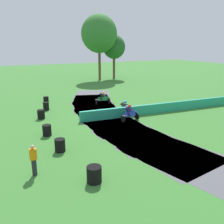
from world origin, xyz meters
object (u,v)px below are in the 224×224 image
at_px(tire_stack_mid_b, 41,114).
at_px(tire_stack_extra_b, 94,174).
at_px(tire_stack_near, 46,99).
at_px(tire_stack_mid_a, 46,106).
at_px(motorcycle_lead_green, 103,98).
at_px(tire_stack_far, 47,130).
at_px(track_marshal, 34,160).
at_px(tire_stack_extra_a, 60,145).
at_px(motorcycle_chase_white, 125,109).
at_px(motorcycle_trailing_blue, 130,113).

xyz_separation_m(tire_stack_mid_b, tire_stack_extra_b, (0.38, -11.34, -0.00)).
bearing_deg(tire_stack_near, tire_stack_mid_a, -101.23).
relative_size(motorcycle_lead_green, tire_stack_mid_a, 2.15).
bearing_deg(tire_stack_far, track_marshal, -108.01).
bearing_deg(tire_stack_extra_a, motorcycle_lead_green, 53.33).
height_order(motorcycle_chase_white, tire_stack_near, motorcycle_chase_white).
bearing_deg(tire_stack_extra_b, motorcycle_lead_green, 64.22).
bearing_deg(motorcycle_trailing_blue, tire_stack_mid_a, 131.84).
relative_size(motorcycle_chase_white, track_marshal, 1.05).
xyz_separation_m(motorcycle_chase_white, tire_stack_mid_b, (-7.10, 2.31, -0.24)).
distance_m(tire_stack_mid_b, tire_stack_far, 4.31).
distance_m(motorcycle_chase_white, tire_stack_extra_b, 11.25).
bearing_deg(motorcycle_lead_green, tire_stack_far, -137.66).
relative_size(tire_stack_near, tire_stack_mid_a, 0.75).
relative_size(motorcycle_chase_white, tire_stack_extra_a, 2.14).
distance_m(tire_stack_far, tire_stack_extra_b, 7.09).
bearing_deg(tire_stack_near, motorcycle_chase_white, -57.54).
distance_m(motorcycle_chase_white, tire_stack_near, 10.11).
height_order(motorcycle_lead_green, tire_stack_mid_a, motorcycle_lead_green).
bearing_deg(motorcycle_lead_green, motorcycle_trailing_blue, -92.76).
bearing_deg(tire_stack_extra_b, tire_stack_extra_a, 98.25).
bearing_deg(tire_stack_extra_a, tire_stack_mid_a, 83.26).
height_order(motorcycle_lead_green, motorcycle_trailing_blue, motorcycle_lead_green).
bearing_deg(motorcycle_chase_white, tire_stack_mid_b, 161.99).
distance_m(motorcycle_lead_green, tire_stack_extra_a, 12.16).
distance_m(motorcycle_trailing_blue, track_marshal, 10.47).
xyz_separation_m(tire_stack_mid_b, tire_stack_far, (-0.38, -4.29, 0.00)).
bearing_deg(track_marshal, tire_stack_mid_a, 76.00).
xyz_separation_m(tire_stack_mid_b, tire_stack_extra_a, (-0.21, -7.27, 0.00)).
xyz_separation_m(motorcycle_trailing_blue, tire_stack_mid_b, (-6.75, 3.80, -0.23)).
height_order(motorcycle_chase_white, tire_stack_extra_b, motorcycle_chase_white).
bearing_deg(tire_stack_extra_a, tire_stack_mid_b, 88.37).
height_order(motorcycle_lead_green, tire_stack_far, motorcycle_lead_green).
xyz_separation_m(tire_stack_near, tire_stack_mid_b, (-1.67, -6.22, 0.10)).
distance_m(tire_stack_extra_a, track_marshal, 2.89).
xyz_separation_m(motorcycle_trailing_blue, tire_stack_near, (-5.08, 10.02, -0.33)).
height_order(tire_stack_mid_a, tire_stack_extra_b, same).
relative_size(tire_stack_far, tire_stack_extra_b, 1.00).
height_order(motorcycle_trailing_blue, tire_stack_mid_b, motorcycle_trailing_blue).
height_order(tire_stack_far, tire_stack_extra_a, same).
bearing_deg(tire_stack_far, tire_stack_extra_a, -86.74).
relative_size(tire_stack_mid_a, tire_stack_extra_b, 1.00).
bearing_deg(tire_stack_mid_a, motorcycle_lead_green, -1.71).
height_order(tire_stack_far, track_marshal, track_marshal).
bearing_deg(tire_stack_mid_a, tire_stack_far, -100.93).
bearing_deg(tire_stack_mid_a, track_marshal, -104.00).
xyz_separation_m(motorcycle_trailing_blue, tire_stack_extra_a, (-6.96, -3.47, -0.23)).
height_order(tire_stack_mid_a, track_marshal, track_marshal).
xyz_separation_m(motorcycle_trailing_blue, tire_stack_extra_b, (-6.37, -7.54, -0.23)).
distance_m(tire_stack_far, track_marshal, 5.45).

